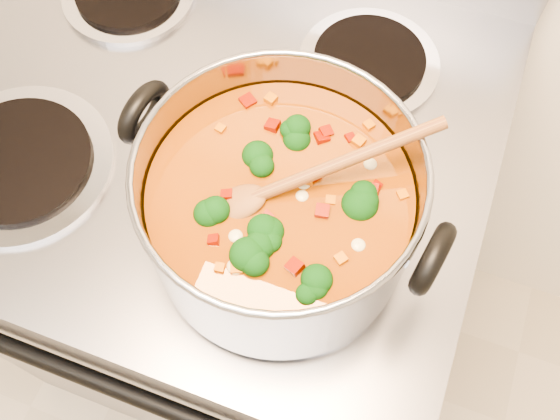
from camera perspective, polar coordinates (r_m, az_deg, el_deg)
name	(u,v)px	position (r m, az deg, el deg)	size (l,w,h in m)	color
electric_range	(228,243)	(1.26, -4.78, -3.02)	(0.80, 0.72, 1.08)	gray
stockpot	(280,209)	(0.68, -0.02, 0.11)	(0.36, 0.30, 0.18)	#93939A
wooden_spoon	(290,183)	(0.63, 0.90, 2.47)	(0.22, 0.17, 0.08)	brown
cooktop_crumbs	(205,181)	(0.80, -6.88, 2.67)	(0.34, 0.35, 0.01)	black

